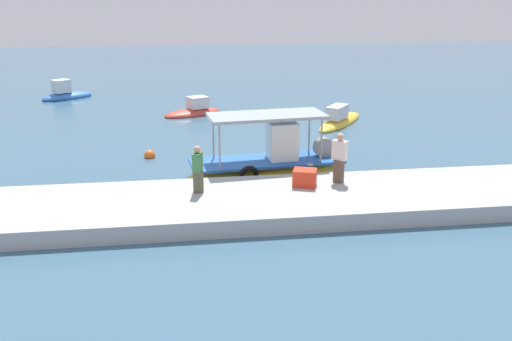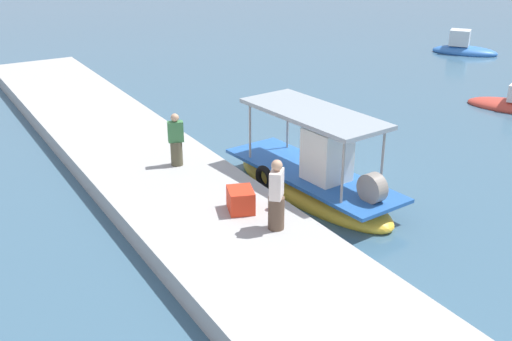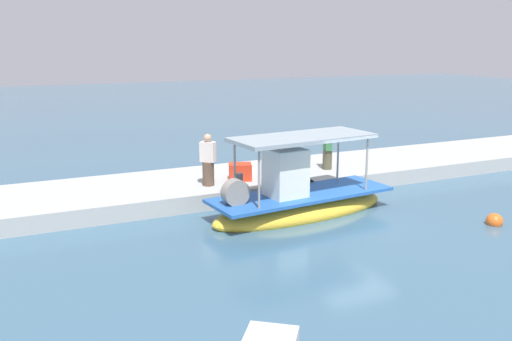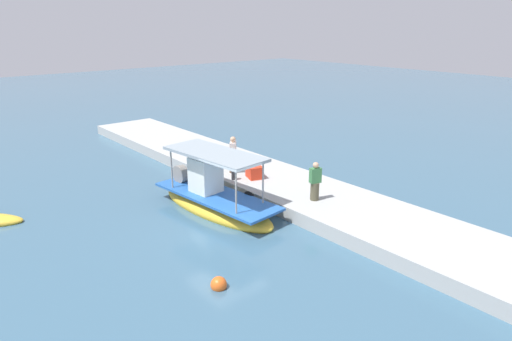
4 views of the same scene
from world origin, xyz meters
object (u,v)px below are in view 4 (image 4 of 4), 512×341
object	(u,v)px
fisherman_by_crate	(233,156)
mooring_bollard	(234,175)
cargo_crate	(254,172)
marker_buoy	(219,285)
main_fishing_boat	(215,199)
fisherman_near_bollard	(315,183)

from	to	relation	value
fisherman_by_crate	mooring_bollard	bearing A→B (deg)	143.96
cargo_crate	marker_buoy	distance (m)	8.40
mooring_bollard	fisherman_by_crate	bearing A→B (deg)	-36.04
main_fishing_boat	fisherman_by_crate	size ratio (longest dim) A/B	3.60
main_fishing_boat	marker_buoy	xyz separation A→B (m)	(-4.87, 3.30, -0.38)
fisherman_near_bollard	fisherman_by_crate	bearing A→B (deg)	4.28
fisherman_near_bollard	cargo_crate	bearing A→B (deg)	1.87
marker_buoy	mooring_bollard	bearing A→B (deg)	-40.86
mooring_bollard	marker_buoy	bearing A→B (deg)	139.14
cargo_crate	fisherman_by_crate	bearing A→B (deg)	11.06
fisherman_by_crate	main_fishing_boat	bearing A→B (deg)	128.75
fisherman_by_crate	marker_buoy	bearing A→B (deg)	139.71
fisherman_near_bollard	marker_buoy	size ratio (longest dim) A/B	3.25
cargo_crate	mooring_bollard	bearing A→B (deg)	65.46
main_fishing_boat	marker_buoy	world-z (taller)	main_fishing_boat
fisherman_by_crate	marker_buoy	size ratio (longest dim) A/B	3.58
fisherman_near_bollard	mooring_bollard	bearing A→B (deg)	13.89
main_fishing_boat	fisherman_by_crate	bearing A→B (deg)	-51.25
fisherman_near_bollard	mooring_bollard	size ratio (longest dim) A/B	3.39
fisherman_by_crate	fisherman_near_bollard	bearing A→B (deg)	-175.72
main_fishing_boat	fisherman_near_bollard	distance (m)	4.23
marker_buoy	main_fishing_boat	bearing A→B (deg)	-34.11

